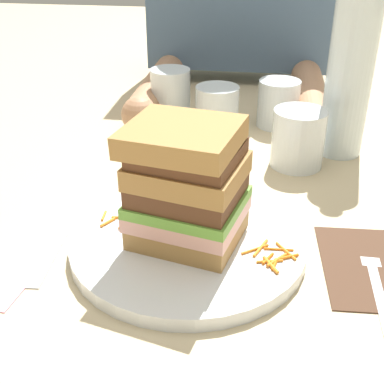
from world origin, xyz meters
TOP-DOWN VIEW (x-y plane):
  - ground_plane at (0.00, 0.00)m, footprint 3.00×3.00m
  - main_plate at (0.02, -0.03)m, footprint 0.26×0.26m
  - sandwich at (0.02, -0.03)m, footprint 0.14×0.12m
  - carrot_shred_0 at (-0.06, -0.01)m, footprint 0.01×0.03m
  - carrot_shred_1 at (-0.08, -0.01)m, footprint 0.01×0.02m
  - carrot_shred_2 at (-0.05, 0.00)m, footprint 0.01×0.03m
  - carrot_shred_3 at (-0.06, -0.00)m, footprint 0.02×0.01m
  - carrot_shred_4 at (-0.08, -0.00)m, footprint 0.00×0.02m
  - carrot_shred_5 at (-0.06, 0.00)m, footprint 0.03×0.01m
  - carrot_shred_6 at (0.13, -0.04)m, footprint 0.02×0.03m
  - carrot_shred_7 at (0.10, -0.04)m, footprint 0.02×0.03m
  - carrot_shred_8 at (0.11, -0.06)m, footprint 0.01×0.02m
  - carrot_shred_9 at (0.12, -0.06)m, footprint 0.02×0.03m
  - carrot_shred_10 at (0.09, -0.04)m, footprint 0.03×0.02m
  - carrot_shred_11 at (0.11, -0.07)m, footprint 0.02×0.03m
  - carrot_shred_12 at (0.12, -0.04)m, footprint 0.03×0.00m
  - carrot_shred_13 at (0.11, -0.06)m, footprint 0.03×0.01m
  - carrot_shred_14 at (0.11, -0.07)m, footprint 0.01×0.02m
  - carrot_shred_15 at (0.13, -0.05)m, footprint 0.03×0.02m
  - napkin_dark at (0.22, -0.03)m, footprint 0.11×0.15m
  - fork at (0.22, -0.06)m, footprint 0.02×0.17m
  - knife at (-0.13, -0.02)m, footprint 0.03×0.20m
  - juice_glass at (0.14, 0.20)m, footprint 0.08×0.08m
  - water_bottle at (0.21, 0.26)m, footprint 0.07×0.07m
  - empty_tumbler_0 at (-0.07, 0.35)m, footprint 0.07×0.07m
  - empty_tumbler_1 at (0.12, 0.36)m, footprint 0.07×0.07m
  - empty_tumbler_2 at (0.02, 0.32)m, footprint 0.07×0.07m

SIDE VIEW (x-z plane):
  - ground_plane at x=0.00m, z-range 0.00..0.00m
  - napkin_dark at x=0.22m, z-range 0.00..0.00m
  - knife at x=-0.13m, z-range 0.00..0.00m
  - fork at x=0.22m, z-range 0.00..0.01m
  - main_plate at x=0.02m, z-range 0.00..0.02m
  - carrot_shred_12 at x=0.12m, z-range 0.02..0.02m
  - carrot_shred_13 at x=0.11m, z-range 0.02..0.02m
  - carrot_shred_10 at x=0.09m, z-range 0.02..0.02m
  - carrot_shred_4 at x=-0.08m, z-range 0.02..0.02m
  - carrot_shred_6 at x=0.13m, z-range 0.02..0.02m
  - carrot_shred_5 at x=-0.06m, z-range 0.02..0.02m
  - carrot_shred_2 at x=-0.05m, z-range 0.02..0.02m
  - carrot_shred_8 at x=0.11m, z-range 0.02..0.02m
  - carrot_shred_7 at x=0.10m, z-range 0.02..0.02m
  - carrot_shred_14 at x=0.11m, z-range 0.02..0.02m
  - carrot_shred_15 at x=0.13m, z-range 0.02..0.02m
  - carrot_shred_1 at x=-0.08m, z-range 0.02..0.02m
  - carrot_shred_3 at x=-0.06m, z-range 0.02..0.02m
  - carrot_shred_11 at x=0.11m, z-range 0.02..0.02m
  - carrot_shred_9 at x=0.12m, z-range 0.02..0.02m
  - carrot_shred_0 at x=-0.06m, z-range 0.02..0.02m
  - juice_glass at x=0.14m, z-range -0.01..0.08m
  - empty_tumbler_2 at x=0.02m, z-range 0.00..0.08m
  - empty_tumbler_1 at x=0.12m, z-range 0.00..0.08m
  - empty_tumbler_0 at x=-0.07m, z-range 0.00..0.09m
  - sandwich at x=0.02m, z-range 0.01..0.15m
  - water_bottle at x=0.21m, z-range -0.01..0.29m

